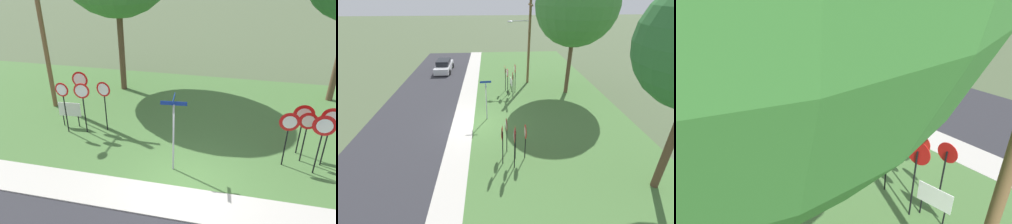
# 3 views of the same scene
# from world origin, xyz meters

# --- Properties ---
(ground_plane) EXTENTS (160.00, 160.00, 0.00)m
(ground_plane) POSITION_xyz_m (0.00, 0.00, 0.00)
(ground_plane) COLOR #4C5B3D
(sidewalk_strip) EXTENTS (44.00, 1.60, 0.06)m
(sidewalk_strip) POSITION_xyz_m (0.00, -0.80, 0.03)
(sidewalk_strip) COLOR #BCB7AD
(sidewalk_strip) RESTS_ON ground_plane
(grass_median) EXTENTS (44.00, 12.00, 0.04)m
(grass_median) POSITION_xyz_m (0.00, 6.00, 0.02)
(grass_median) COLOR #477038
(grass_median) RESTS_ON ground_plane
(stop_sign_near_left) EXTENTS (0.66, 0.10, 2.50)m
(stop_sign_near_left) POSITION_xyz_m (-6.07, 2.75, 1.84)
(stop_sign_near_left) COLOR black
(stop_sign_near_left) RESTS_ON grass_median
(stop_sign_near_right) EXTENTS (0.70, 0.13, 2.48)m
(stop_sign_near_right) POSITION_xyz_m (-4.33, 3.32, 1.84)
(stop_sign_near_right) COLOR black
(stop_sign_near_right) RESTS_ON grass_median
(stop_sign_far_left) EXTENTS (0.77, 0.10, 2.76)m
(stop_sign_far_left) POSITION_xyz_m (-5.62, 3.64, 2.06)
(stop_sign_far_left) COLOR black
(stop_sign_far_left) RESTS_ON grass_median
(stop_sign_far_center) EXTENTS (0.72, 0.13, 2.50)m
(stop_sign_far_center) POSITION_xyz_m (-5.19, 2.90, 1.86)
(stop_sign_far_center) COLOR black
(stop_sign_far_center) RESTS_ON grass_median
(yield_sign_near_left) EXTENTS (0.72, 0.10, 2.22)m
(yield_sign_near_left) POSITION_xyz_m (4.36, 2.66, 1.68)
(yield_sign_near_left) COLOR black
(yield_sign_near_left) RESTS_ON grass_median
(yield_sign_near_right) EXTENTS (0.76, 0.11, 2.34)m
(yield_sign_near_right) POSITION_xyz_m (3.61, 2.22, 1.78)
(yield_sign_near_right) COLOR black
(yield_sign_near_right) RESTS_ON grass_median
(yield_sign_far_left) EXTENTS (0.84, 0.10, 2.26)m
(yield_sign_far_left) POSITION_xyz_m (4.29, 3.24, 1.71)
(yield_sign_far_left) COLOR black
(yield_sign_far_left) RESTS_ON grass_median
(yield_sign_far_right) EXTENTS (0.82, 0.13, 2.51)m
(yield_sign_far_right) POSITION_xyz_m (4.73, 1.91, 1.92)
(yield_sign_far_right) COLOR black
(yield_sign_far_right) RESTS_ON grass_median
(yield_sign_center) EXTENTS (0.80, 0.10, 2.54)m
(yield_sign_center) POSITION_xyz_m (5.12, 2.53, 1.95)
(yield_sign_center) COLOR black
(yield_sign_center) RESTS_ON grass_median
(street_name_post) EXTENTS (0.96, 0.81, 3.09)m
(street_name_post) POSITION_xyz_m (-0.58, 1.00, 1.87)
(street_name_post) COLOR #9EA0A8
(street_name_post) RESTS_ON grass_median
(utility_pole) EXTENTS (2.10, 2.30, 8.63)m
(utility_pole) POSITION_xyz_m (-8.26, 5.11, 4.70)
(utility_pole) COLOR brown
(utility_pole) RESTS_ON grass_median
(notice_board) EXTENTS (1.10, 0.12, 1.25)m
(notice_board) POSITION_xyz_m (-6.20, 3.33, 0.87)
(notice_board) COLOR black
(notice_board) RESTS_ON grass_median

